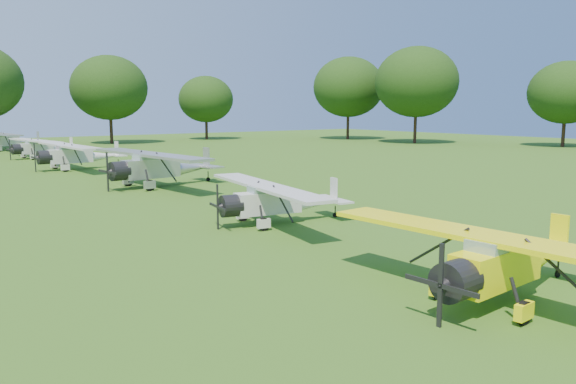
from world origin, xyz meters
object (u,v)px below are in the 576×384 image
aircraft_2 (506,257)px  aircraft_3 (277,198)px  aircraft_5 (77,153)px  aircraft_7 (8,139)px  aircraft_4 (159,165)px  aircraft_6 (41,146)px

aircraft_2 → aircraft_3: 11.53m
aircraft_5 → aircraft_7: bearing=88.5°
aircraft_2 → aircraft_7: bearing=86.4°
aircraft_4 → aircraft_3: bearing=-98.8°
aircraft_2 → aircraft_7: (-0.12, 64.61, 0.17)m
aircraft_6 → aircraft_7: aircraft_7 is taller
aircraft_6 → aircraft_3: bearing=-98.0°
aircraft_7 → aircraft_5: bearing=-94.0°
aircraft_3 → aircraft_4: bearing=96.5°
aircraft_4 → aircraft_5: aircraft_4 is taller
aircraft_4 → aircraft_7: (-1.76, 39.19, -0.07)m
aircraft_3 → aircraft_6: bearing=99.9°
aircraft_7 → aircraft_4: bearing=-92.6°
aircraft_3 → aircraft_7: 53.12m
aircraft_2 → aircraft_6: (0.55, 51.50, 0.05)m
aircraft_2 → aircraft_4: bearing=82.6°
aircraft_5 → aircraft_6: size_ratio=1.09×
aircraft_4 → aircraft_6: 26.11m
aircraft_2 → aircraft_6: bearing=85.7°
aircraft_4 → aircraft_6: bearing=86.4°
aircraft_4 → aircraft_7: bearing=86.6°
aircraft_5 → aircraft_2: bearing=-93.3°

